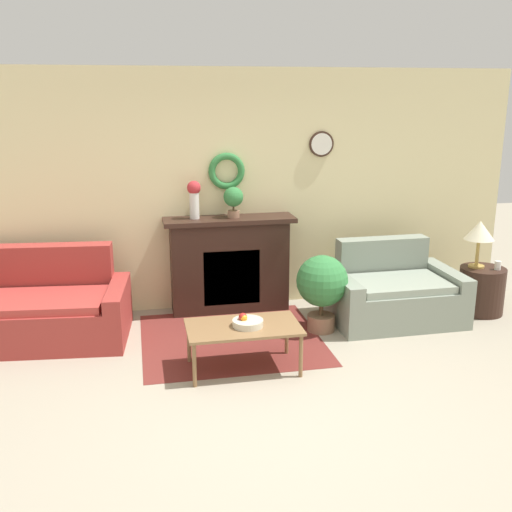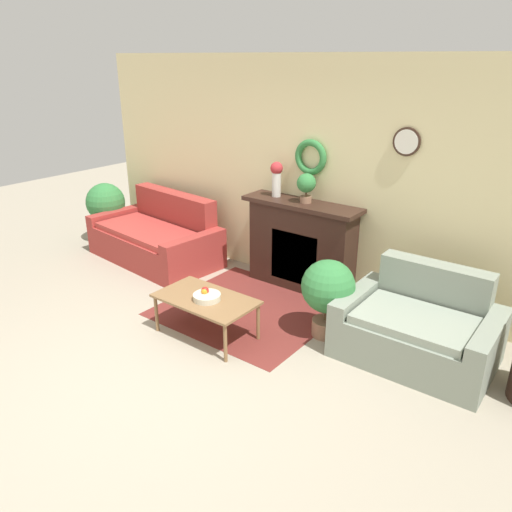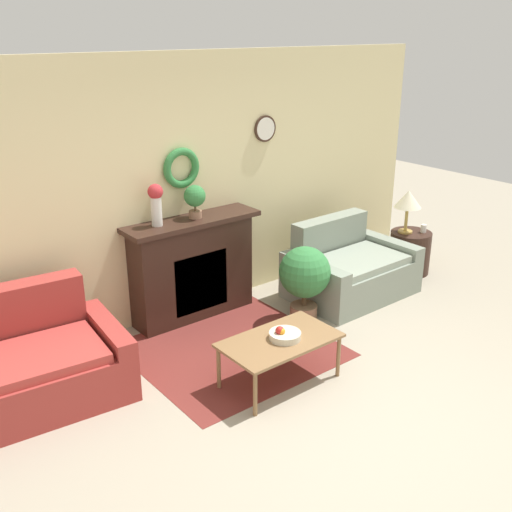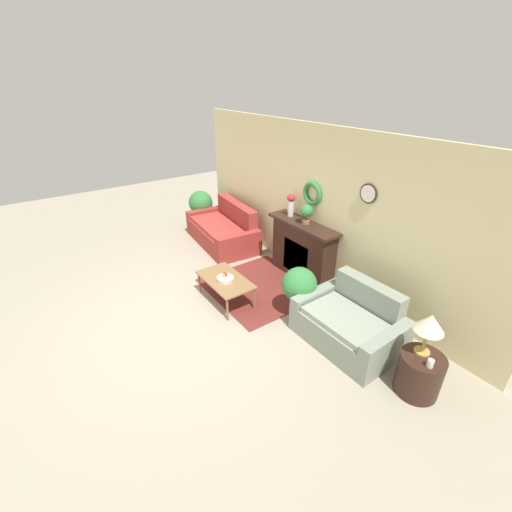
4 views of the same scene
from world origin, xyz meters
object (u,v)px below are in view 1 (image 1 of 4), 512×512
object	(u,v)px
loveseat_right	(392,293)
potted_plant_on_mantel	(233,199)
fireplace	(230,264)
fruit_bowl	(247,322)
coffee_table	(243,330)
table_lamp	(480,232)
potted_plant_floor_by_loveseat	(322,285)
side_table_by_loveseat	(481,290)
vase_on_mantel_left	(194,197)
mug	(498,265)
couch_left	(33,310)

from	to	relation	value
loveseat_right	potted_plant_on_mantel	distance (m)	2.04
fireplace	fruit_bowl	world-z (taller)	fireplace
fireplace	loveseat_right	world-z (taller)	fireplace
coffee_table	potted_plant_on_mantel	distance (m)	1.80
fireplace	coffee_table	distance (m)	1.57
table_lamp	potted_plant_floor_by_loveseat	bearing A→B (deg)	-173.68
potted_plant_on_mantel	table_lamp	bearing A→B (deg)	-12.56
side_table_by_loveseat	vase_on_mantel_left	size ratio (longest dim) A/B	1.27
fruit_bowl	potted_plant_on_mantel	size ratio (longest dim) A/B	0.81
coffee_table	fruit_bowl	distance (m)	0.08
loveseat_right	coffee_table	xyz separation A→B (m)	(-1.84, -0.92, 0.09)
mug	vase_on_mantel_left	bearing A→B (deg)	167.05
side_table_by_loveseat	mug	bearing A→B (deg)	-37.87
fruit_bowl	potted_plant_floor_by_loveseat	xyz separation A→B (m)	(0.93, 0.76, 0.05)
table_lamp	fireplace	bearing A→B (deg)	167.37
loveseat_right	coffee_table	size ratio (longest dim) A/B	1.38
coffee_table	potted_plant_floor_by_loveseat	world-z (taller)	potted_plant_floor_by_loveseat
fireplace	couch_left	world-z (taller)	fireplace
couch_left	coffee_table	distance (m)	2.26
fireplace	loveseat_right	bearing A→B (deg)	-20.29
fruit_bowl	potted_plant_floor_by_loveseat	distance (m)	1.20
fireplace	fruit_bowl	xyz separation A→B (m)	(-0.09, -1.57, -0.09)
side_table_by_loveseat	potted_plant_floor_by_loveseat	xyz separation A→B (m)	(-1.94, -0.16, 0.25)
fireplace	vase_on_mantel_left	world-z (taller)	vase_on_mantel_left
side_table_by_loveseat	mug	world-z (taller)	mug
couch_left	mug	distance (m)	5.00
side_table_by_loveseat	table_lamp	distance (m)	0.68
potted_plant_floor_by_loveseat	side_table_by_loveseat	bearing A→B (deg)	4.64
coffee_table	potted_plant_on_mantel	xyz separation A→B (m)	(0.18, 1.54, 0.91)
mug	potted_plant_on_mantel	xyz separation A→B (m)	(-2.84, 0.73, 0.72)
fireplace	potted_plant_on_mantel	xyz separation A→B (m)	(0.05, -0.01, 0.75)
couch_left	side_table_by_loveseat	xyz separation A→B (m)	(4.86, -0.23, -0.04)
vase_on_mantel_left	potted_plant_floor_by_loveseat	size ratio (longest dim) A/B	0.51
couch_left	side_table_by_loveseat	bearing A→B (deg)	2.97
fireplace	couch_left	distance (m)	2.14
loveseat_right	table_lamp	size ratio (longest dim) A/B	2.64
potted_plant_on_mantel	loveseat_right	bearing A→B (deg)	-20.41
fireplace	side_table_by_loveseat	size ratio (longest dim) A/B	2.77
side_table_by_loveseat	table_lamp	size ratio (longest dim) A/B	0.99
loveseat_right	potted_plant_floor_by_loveseat	distance (m)	0.92
mug	coffee_table	bearing A→B (deg)	-165.03
couch_left	fruit_bowl	xyz separation A→B (m)	(1.99, -1.14, 0.15)
fireplace	table_lamp	bearing A→B (deg)	-12.63
mug	vase_on_mantel_left	size ratio (longest dim) A/B	0.24
fireplace	fruit_bowl	bearing A→B (deg)	-93.40
table_lamp	vase_on_mantel_left	xyz separation A→B (m)	(-3.10, 0.61, 0.40)
loveseat_right	coffee_table	distance (m)	2.06
fruit_bowl	side_table_by_loveseat	distance (m)	3.02
couch_left	potted_plant_on_mantel	size ratio (longest dim) A/B	5.77
couch_left	vase_on_mantel_left	distance (m)	2.04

